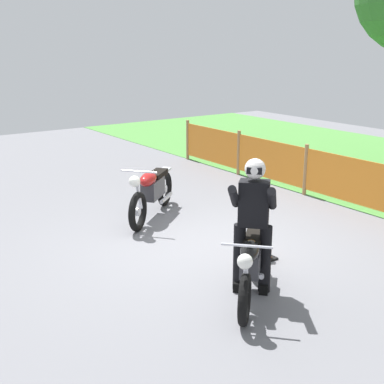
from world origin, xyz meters
name	(u,v)px	position (x,y,z in m)	size (l,w,h in m)	color
ground	(205,246)	(0.00, 0.00, -0.01)	(24.00, 24.00, 0.02)	slate
barrier_fence	(348,180)	(0.00, 3.33, 0.54)	(10.54, 0.08, 1.05)	#997547
motorcycle_lead	(251,264)	(1.69, -0.57, 0.44)	(1.38, 1.46, 0.90)	black
motorcycle_trailing	(152,191)	(-1.60, 0.03, 0.49)	(1.44, 1.70, 1.00)	black
rider_lead	(253,218)	(1.55, -0.42, 0.95)	(0.76, 0.77, 1.69)	black
traffic_cone	(263,242)	(0.91, 0.37, 0.26)	(0.32, 0.32, 0.53)	black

